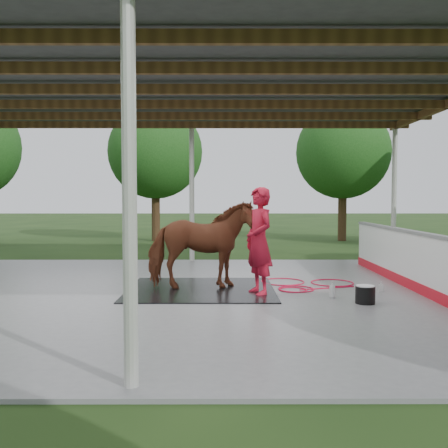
{
  "coord_description": "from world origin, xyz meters",
  "views": [
    {
      "loc": [
        0.87,
        -9.35,
        1.84
      ],
      "look_at": [
        0.89,
        -0.2,
        1.36
      ],
      "focal_mm": 40.0,
      "sensor_mm": 36.0,
      "label": 1
    }
  ],
  "objects_px": {
    "dasher_board": "(420,264)",
    "horse": "(201,245)",
    "handler": "(259,241)",
    "wash_bucket": "(365,294)"
  },
  "relations": [
    {
      "from": "dasher_board",
      "to": "horse",
      "type": "relative_size",
      "value": 3.93
    },
    {
      "from": "dasher_board",
      "to": "wash_bucket",
      "type": "bearing_deg",
      "value": -143.06
    },
    {
      "from": "horse",
      "to": "dasher_board",
      "type": "bearing_deg",
      "value": -101.73
    },
    {
      "from": "dasher_board",
      "to": "handler",
      "type": "height_order",
      "value": "handler"
    },
    {
      "from": "dasher_board",
      "to": "horse",
      "type": "distance_m",
      "value": 4.18
    },
    {
      "from": "dasher_board",
      "to": "handler",
      "type": "distance_m",
      "value": 3.1
    },
    {
      "from": "dasher_board",
      "to": "handler",
      "type": "xyz_separation_m",
      "value": [
        -3.06,
        -0.17,
        0.45
      ]
    },
    {
      "from": "dasher_board",
      "to": "handler",
      "type": "relative_size",
      "value": 4.02
    },
    {
      "from": "horse",
      "to": "wash_bucket",
      "type": "distance_m",
      "value": 3.2
    },
    {
      "from": "horse",
      "to": "handler",
      "type": "height_order",
      "value": "handler"
    }
  ]
}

